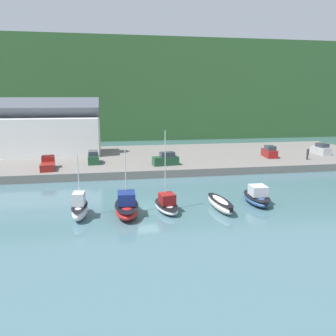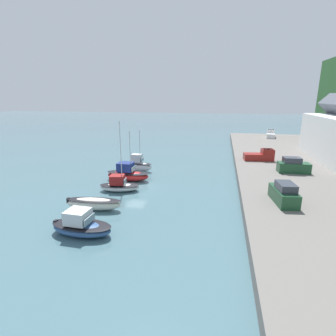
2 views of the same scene
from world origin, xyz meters
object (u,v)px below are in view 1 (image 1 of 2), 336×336
moored_boat_3 (220,204)px  parked_car_3 (166,160)px  pickup_truck_0 (48,164)px  moored_boat_2 (166,205)px  parked_car_1 (93,158)px  moored_boat_4 (257,197)px  person_on_quay (308,153)px  parked_car_0 (269,152)px  moored_boat_1 (127,206)px  parked_car_2 (321,149)px  moored_boat_0 (80,208)px

moored_boat_3 → parked_car_3: size_ratio=1.38×
pickup_truck_0 → moored_boat_2: bearing=-56.4°
moored_boat_2 → parked_car_3: size_ratio=2.00×
parked_car_1 → parked_car_3: size_ratio=0.98×
moored_boat_4 → person_on_quay: person_on_quay is taller
parked_car_0 → pickup_truck_0: parked_car_0 is taller
moored_boat_2 → person_on_quay: bearing=24.0°
moored_boat_1 → parked_car_1: (-4.57, 22.89, 1.19)m
moored_boat_2 → moored_boat_3: 5.96m
moored_boat_2 → pickup_truck_0: (-15.68, 19.02, 1.29)m
moored_boat_3 → parked_car_2: 38.12m
parked_car_0 → parked_car_2: size_ratio=1.03×
moored_boat_0 → parked_car_3: 22.75m
moored_boat_0 → parked_car_2: bearing=32.0°
moored_boat_0 → parked_car_1: moored_boat_0 is taller
moored_boat_2 → parked_car_2: bearing=25.0°
parked_car_3 → moored_boat_1: bearing=151.5°
moored_boat_1 → moored_boat_4: size_ratio=1.27×
parked_car_0 → pickup_truck_0: (-38.98, -3.87, -0.10)m
parked_car_1 → pickup_truck_0: 7.58m
moored_boat_1 → parked_car_2: moored_boat_1 is taller
parked_car_3 → pickup_truck_0: parked_car_3 is taller
moored_boat_1 → pickup_truck_0: moored_boat_1 is taller
moored_boat_3 → moored_boat_4: moored_boat_4 is taller
moored_boat_0 → moored_boat_4: size_ratio=1.19×
moored_boat_2 → parked_car_3: 19.08m
moored_boat_2 → parked_car_0: moored_boat_2 is taller
moored_boat_2 → parked_car_0: bearing=34.6°
parked_car_0 → person_on_quay: 6.59m
pickup_truck_0 → moored_boat_4: bearing=-40.3°
person_on_quay → parked_car_3: bearing=-178.8°
moored_boat_0 → parked_car_1: 22.90m
parked_car_1 → parked_car_0: bearing=-2.9°
person_on_quay → moored_boat_1: bearing=-149.2°
moored_boat_3 → moored_boat_4: (4.93, 1.35, 0.11)m
moored_boat_0 → parked_car_0: 39.97m
moored_boat_1 → moored_boat_3: (10.28, -0.01, -0.26)m
moored_boat_2 → parked_car_0: (23.30, 22.89, 1.39)m
pickup_truck_0 → moored_boat_3: bearing=-47.9°
moored_boat_4 → pickup_truck_0: (-26.55, 18.14, 1.25)m
moored_boat_4 → parked_car_1: size_ratio=1.29×
moored_boat_4 → parked_car_2: parked_car_2 is taller
parked_car_1 → person_on_quay: 37.89m
parked_car_0 → parked_car_3: (-20.33, -4.09, 0.00)m
moored_boat_1 → parked_car_2: (39.22, 24.75, 1.19)m
moored_boat_0 → moored_boat_3: size_ratio=1.09×
parked_car_1 → parked_car_3: bearing=-20.7°
moored_boat_4 → moored_boat_0: bearing=-174.1°
moored_boat_2 → person_on_quay: 34.76m
moored_boat_3 → parked_car_3: parked_car_3 is taller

